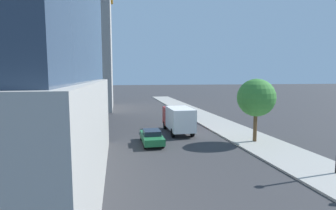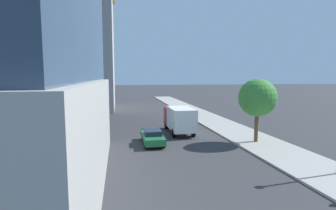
{
  "view_description": "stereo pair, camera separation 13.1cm",
  "coord_description": "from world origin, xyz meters",
  "px_view_note": "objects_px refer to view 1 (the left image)",
  "views": [
    {
      "loc": [
        -4.81,
        -0.72,
        6.44
      ],
      "look_at": [
        -1.94,
        13.73,
        4.82
      ],
      "focal_mm": 27.7,
      "sensor_mm": 36.0,
      "label": 1
    },
    {
      "loc": [
        -4.68,
        -0.74,
        6.44
      ],
      "look_at": [
        -1.94,
        13.73,
        4.82
      ],
      "focal_mm": 27.7,
      "sensor_mm": 36.0,
      "label": 2
    }
  ],
  "objects_px": {
    "street_tree": "(256,98)",
    "car_green": "(152,137)",
    "box_truck": "(178,118)",
    "construction_building": "(73,36)"
  },
  "relations": [
    {
      "from": "street_tree",
      "to": "car_green",
      "type": "relative_size",
      "value": 1.31
    },
    {
      "from": "car_green",
      "to": "street_tree",
      "type": "bearing_deg",
      "value": -8.58
    },
    {
      "from": "street_tree",
      "to": "box_truck",
      "type": "xyz_separation_m",
      "value": [
        -6.31,
        5.78,
        -2.69
      ]
    },
    {
      "from": "construction_building",
      "to": "car_green",
      "type": "bearing_deg",
      "value": -69.16
    },
    {
      "from": "car_green",
      "to": "box_truck",
      "type": "xyz_separation_m",
      "value": [
        3.63,
        4.28,
        1.01
      ]
    },
    {
      "from": "street_tree",
      "to": "box_truck",
      "type": "relative_size",
      "value": 0.91
    },
    {
      "from": "street_tree",
      "to": "car_green",
      "type": "distance_m",
      "value": 10.71
    },
    {
      "from": "construction_building",
      "to": "box_truck",
      "type": "height_order",
      "value": "construction_building"
    },
    {
      "from": "street_tree",
      "to": "box_truck",
      "type": "distance_m",
      "value": 8.97
    },
    {
      "from": "street_tree",
      "to": "box_truck",
      "type": "height_order",
      "value": "street_tree"
    }
  ]
}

